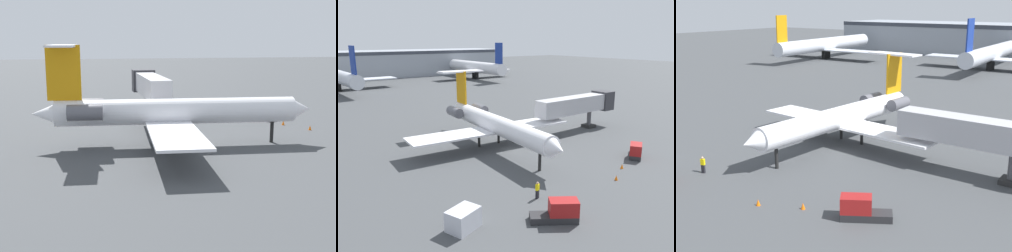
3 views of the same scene
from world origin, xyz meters
TOP-DOWN VIEW (x-y plane):
  - ground_plane at (0.00, 0.00)m, footprint 400.00×400.00m
  - regional_jet at (-0.76, 3.29)m, footprint 24.00×27.77m
  - jet_bridge at (16.29, 2.35)m, footprint 15.92×3.21m
  - baggage_tug_trailing at (11.28, -11.44)m, footprint 4.13×3.31m
  - traffic_cone_near at (6.58, -12.79)m, footprint 0.36×0.36m
  - traffic_cone_mid at (3.16, -14.47)m, footprint 0.36×0.36m

SIDE VIEW (x-z plane):
  - ground_plane at x=0.00m, z-range -0.10..0.00m
  - traffic_cone_near at x=6.58m, z-range 0.00..0.55m
  - traffic_cone_mid at x=3.16m, z-range 0.00..0.55m
  - baggage_tug_trailing at x=11.28m, z-range -0.11..1.79m
  - regional_jet at x=-0.76m, z-range -1.44..8.43m
  - jet_bridge at x=16.29m, z-range 1.30..7.25m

